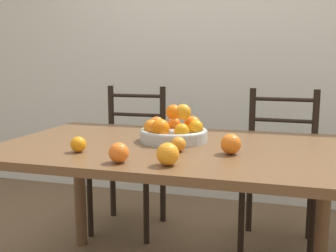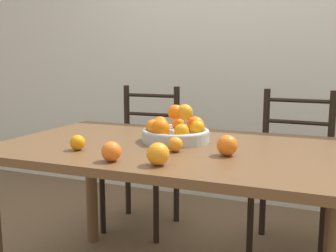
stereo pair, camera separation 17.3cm
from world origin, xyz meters
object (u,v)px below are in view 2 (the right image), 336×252
chair_left (143,157)px  chair_right (293,172)px  fruit_bowl (176,130)px  orange_loose_4 (175,144)px  orange_loose_0 (78,142)px  orange_loose_2 (111,151)px  orange_loose_1 (227,145)px  orange_loose_3 (158,154)px

chair_left → chair_right: 0.97m
chair_left → fruit_bowl: bearing=-53.7°
fruit_bowl → orange_loose_4: 0.22m
orange_loose_0 → chair_right: (0.80, 0.98, -0.30)m
orange_loose_2 → chair_left: chair_left is taller
orange_loose_1 → orange_loose_3: same height
orange_loose_0 → fruit_bowl: bearing=46.1°
chair_right → orange_loose_2: bearing=-115.1°
orange_loose_4 → chair_left: bearing=123.2°
orange_loose_2 → orange_loose_1: bearing=33.4°
orange_loose_2 → orange_loose_3: (0.18, 0.01, 0.00)m
chair_right → chair_left: bearing=-177.5°
orange_loose_1 → chair_right: (0.19, 0.84, -0.31)m
orange_loose_2 → orange_loose_3: size_ratio=0.91×
orange_loose_2 → chair_left: bearing=109.9°
orange_loose_3 → chair_left: 1.26m
fruit_bowl → orange_loose_1: bearing=-33.4°
orange_loose_0 → chair_right: 1.30m
chair_right → orange_loose_4: bearing=-112.9°
orange_loose_3 → chair_right: bearing=70.1°
orange_loose_0 → orange_loose_3: size_ratio=0.78×
fruit_bowl → orange_loose_2: bearing=-101.4°
orange_loose_2 → orange_loose_0: bearing=153.7°
chair_right → orange_loose_0: bearing=-126.7°
fruit_bowl → orange_loose_0: size_ratio=4.88×
orange_loose_0 → orange_loose_4: bearing=17.4°
fruit_bowl → orange_loose_4: (0.08, -0.20, -0.02)m
orange_loose_1 → chair_left: chair_left is taller
orange_loose_0 → orange_loose_4: (0.39, 0.12, -0.00)m
orange_loose_0 → orange_loose_2: bearing=-26.3°
fruit_bowl → orange_loose_2: 0.45m
fruit_bowl → orange_loose_3: size_ratio=3.81×
orange_loose_0 → chair_left: chair_left is taller
orange_loose_4 → orange_loose_1: bearing=3.8°
orange_loose_3 → chair_left: (-0.58, 1.08, -0.31)m
orange_loose_1 → chair_left: (-0.77, 0.84, -0.31)m
orange_loose_0 → orange_loose_4: size_ratio=1.04×
orange_loose_1 → chair_right: chair_right is taller
chair_left → chair_right: (0.97, -0.00, 0.00)m
orange_loose_4 → orange_loose_2: bearing=-125.0°
chair_right → orange_loose_3: bearing=-107.3°
orange_loose_1 → chair_right: 0.92m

